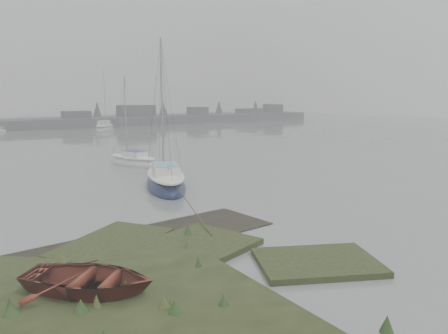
% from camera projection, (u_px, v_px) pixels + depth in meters
% --- Properties ---
extents(ground, '(160.00, 160.00, 0.00)m').
position_uv_depth(ground, '(57.00, 153.00, 37.81)').
color(ground, slate).
rests_on(ground, ground).
extents(far_shoreline, '(60.00, 8.00, 4.15)m').
position_uv_depth(far_shoreline, '(170.00, 118.00, 78.52)').
color(far_shoreline, '#4C4F51').
rests_on(far_shoreline, ground).
extents(sailboat_main, '(3.94, 6.49, 8.70)m').
position_uv_depth(sailboat_main, '(166.00, 183.00, 23.82)').
color(sailboat_main, '#0D1535').
rests_on(sailboat_main, ground).
extents(sailboat_white, '(2.99, 5.11, 6.86)m').
position_uv_depth(sailboat_white, '(133.00, 162.00, 31.60)').
color(sailboat_white, silver).
rests_on(sailboat_white, ground).
extents(sailboat_far_b, '(5.15, 6.69, 9.18)m').
position_uv_depth(sailboat_far_b, '(105.00, 129.00, 61.34)').
color(sailboat_far_b, '#AAB1B5').
rests_on(sailboat_far_b, ground).
extents(dinghy, '(4.02, 3.99, 0.68)m').
position_uv_depth(dinghy, '(89.00, 279.00, 10.69)').
color(dinghy, maroon).
rests_on(dinghy, marsh_bank).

